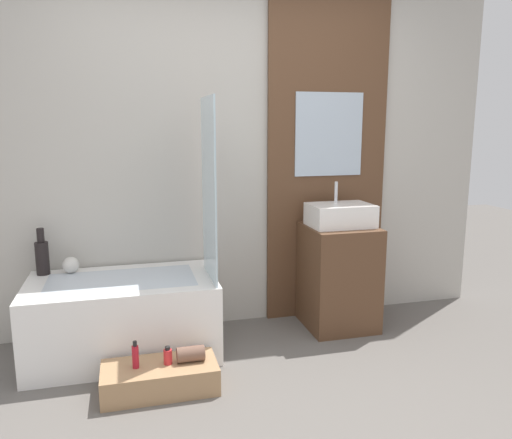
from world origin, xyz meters
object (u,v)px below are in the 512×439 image
at_px(wooden_step_bench, 160,378).
at_px(bottle_soap_primary, 135,356).
at_px(vase_tall_dark, 42,256).
at_px(bathtub, 123,317).
at_px(bottle_soap_secondary, 168,356).
at_px(vase_round_light, 71,265).
at_px(sink, 340,215).

relative_size(wooden_step_bench, bottle_soap_primary, 4.11).
distance_m(wooden_step_bench, vase_tall_dark, 1.21).
xyz_separation_m(bathtub, bottle_soap_secondary, (0.24, -0.55, -0.05)).
bearing_deg(vase_round_light, wooden_step_bench, -56.43).
distance_m(bathtub, bottle_soap_secondary, 0.60).
distance_m(wooden_step_bench, vase_round_light, 1.07).
xyz_separation_m(bathtub, vase_tall_dark, (-0.51, 0.26, 0.39)).
bearing_deg(vase_round_light, vase_tall_dark, 176.18).
bearing_deg(sink, bottle_soap_primary, -157.52).
bearing_deg(vase_tall_dark, wooden_step_bench, -48.79).
xyz_separation_m(bathtub, sink, (1.58, 0.08, 0.60)).
distance_m(bottle_soap_primary, bottle_soap_secondary, 0.18).
height_order(vase_tall_dark, bottle_soap_primary, vase_tall_dark).
bearing_deg(sink, wooden_step_bench, -155.62).
relative_size(bathtub, vase_tall_dark, 3.80).
relative_size(vase_round_light, bottle_soap_secondary, 1.06).
bearing_deg(wooden_step_bench, bathtub, 109.56).
xyz_separation_m(sink, bottle_soap_secondary, (-1.34, -0.63, -0.65)).
bearing_deg(bottle_soap_primary, bathtub, 96.56).
distance_m(sink, bottle_soap_primary, 1.76).
relative_size(vase_tall_dark, vase_round_light, 2.85).
relative_size(bathtub, bottle_soap_secondary, 11.45).
relative_size(wooden_step_bench, vase_tall_dark, 2.06).
height_order(sink, bottle_soap_primary, sink).
bearing_deg(wooden_step_bench, vase_round_light, 123.57).
bearing_deg(sink, vase_round_light, 175.00).
xyz_separation_m(bottle_soap_primary, bottle_soap_secondary, (0.18, 0.00, -0.02)).
distance_m(wooden_step_bench, sink, 1.71).
bearing_deg(bathtub, vase_round_light, 143.38).
height_order(bathtub, sink, sink).
bearing_deg(vase_round_light, sink, -5.00).
bearing_deg(bottle_soap_primary, sink, 22.48).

